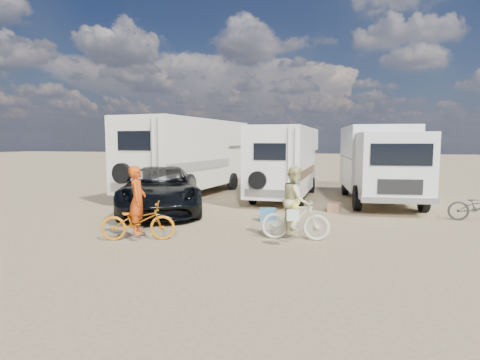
% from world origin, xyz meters
% --- Properties ---
extents(ground, '(140.00, 140.00, 0.00)m').
position_xyz_m(ground, '(0.00, 0.00, 0.00)').
color(ground, tan).
rests_on(ground, ground).
extents(rv_main, '(2.41, 7.04, 3.10)m').
position_xyz_m(rv_main, '(-0.34, 7.26, 1.55)').
color(rv_main, silver).
rests_on(rv_main, ground).
extents(rv_left, '(3.69, 8.51, 3.48)m').
position_xyz_m(rv_left, '(-4.86, 7.20, 1.74)').
color(rv_left, beige).
rests_on(rv_left, ground).
extents(box_truck, '(3.12, 7.02, 3.14)m').
position_xyz_m(box_truck, '(3.55, 6.82, 1.57)').
color(box_truck, silver).
rests_on(box_truck, ground).
extents(dark_suv, '(4.68, 6.35, 1.60)m').
position_xyz_m(dark_suv, '(-4.20, 2.75, 0.80)').
color(dark_suv, black).
rests_on(dark_suv, ground).
extents(bike_man, '(1.97, 1.19, 0.98)m').
position_xyz_m(bike_man, '(-3.04, -1.12, 0.49)').
color(bike_man, '#C56909').
rests_on(bike_man, ground).
extents(bike_woman, '(1.77, 0.58, 1.05)m').
position_xyz_m(bike_woman, '(0.84, -0.15, 0.53)').
color(bike_woman, beige).
rests_on(bike_woman, ground).
extents(rider_man, '(0.58, 0.72, 1.72)m').
position_xyz_m(rider_man, '(-3.04, -1.12, 0.86)').
color(rider_man, '#C6410D').
rests_on(rider_man, ground).
extents(rider_woman, '(0.68, 0.86, 1.71)m').
position_xyz_m(rider_woman, '(0.84, -0.15, 0.85)').
color(rider_woman, '#D2CA82').
rests_on(rider_woman, ground).
extents(bike_parked, '(1.89, 0.87, 0.96)m').
position_xyz_m(bike_parked, '(6.23, 3.50, 0.48)').
color(bike_parked, '#292C29').
rests_on(bike_parked, ground).
extents(cooler, '(0.56, 0.45, 0.40)m').
position_xyz_m(cooler, '(-0.24, 2.07, 0.20)').
color(cooler, teal).
rests_on(cooler, ground).
extents(crate, '(0.46, 0.46, 0.33)m').
position_xyz_m(crate, '(1.78, 4.18, 0.16)').
color(crate, '#97684C').
rests_on(crate, ground).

